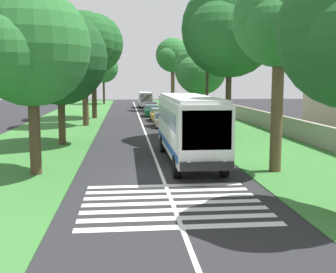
% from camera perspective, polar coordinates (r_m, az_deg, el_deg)
% --- Properties ---
extents(ground, '(160.00, 160.00, 0.00)m').
position_cam_1_polar(ground, '(21.16, -0.84, -5.13)').
color(ground, '#262628').
extents(grass_verge_left, '(120.00, 8.00, 0.04)m').
position_cam_1_polar(grass_verge_left, '(36.45, -15.85, -0.02)').
color(grass_verge_left, '#387533').
rests_on(grass_verge_left, ground).
extents(grass_verge_right, '(120.00, 8.00, 0.04)m').
position_cam_1_polar(grass_verge_right, '(37.22, 9.84, 0.31)').
color(grass_verge_right, '#387533').
rests_on(grass_verge_right, ground).
extents(centre_line, '(110.00, 0.16, 0.01)m').
position_cam_1_polar(centre_line, '(35.91, -2.87, 0.12)').
color(centre_line, silver).
rests_on(centre_line, ground).
extents(coach_bus, '(11.16, 2.62, 3.73)m').
position_cam_1_polar(coach_bus, '(24.28, 2.72, 1.63)').
color(coach_bus, white).
rests_on(coach_bus, ground).
extents(zebra_crossing, '(5.85, 6.80, 0.01)m').
position_cam_1_polar(zebra_crossing, '(16.53, 0.58, -8.77)').
color(zebra_crossing, silver).
rests_on(zebra_crossing, ground).
extents(trailing_car_0, '(4.30, 1.78, 1.43)m').
position_cam_1_polar(trailing_car_0, '(42.47, -0.63, 2.18)').
color(trailing_car_0, '#B7A893').
rests_on(trailing_car_0, ground).
extents(trailing_car_1, '(4.30, 1.78, 1.43)m').
position_cam_1_polar(trailing_car_1, '(48.80, -1.24, 2.88)').
color(trailing_car_1, gold).
rests_on(trailing_car_1, ground).
extents(trailing_car_2, '(4.30, 1.78, 1.43)m').
position_cam_1_polar(trailing_car_2, '(54.90, -2.21, 3.40)').
color(trailing_car_2, '#145933').
rests_on(trailing_car_2, ground).
extents(trailing_car_3, '(4.30, 1.78, 1.43)m').
position_cam_1_polar(trailing_car_3, '(62.65, -2.24, 3.92)').
color(trailing_car_3, '#B21E1E').
rests_on(trailing_car_3, ground).
extents(trailing_minibus_0, '(6.00, 2.14, 2.53)m').
position_cam_1_polar(trailing_minibus_0, '(71.65, -3.03, 5.07)').
color(trailing_minibus_0, silver).
rests_on(trailing_minibus_0, ground).
extents(roadside_tree_left_0, '(7.40, 5.98, 11.28)m').
position_cam_1_polar(roadside_tree_left_0, '(44.09, -11.31, 12.00)').
color(roadside_tree_left_0, '#4C3826').
rests_on(roadside_tree_left_0, grass_verge_left).
extents(roadside_tree_left_1, '(8.06, 6.63, 9.43)m').
position_cam_1_polar(roadside_tree_left_1, '(31.56, -14.37, 9.71)').
color(roadside_tree_left_1, '#4C3826').
rests_on(roadside_tree_left_1, grass_verge_left).
extents(roadside_tree_left_2, '(8.67, 7.14, 12.32)m').
position_cam_1_polar(roadside_tree_left_2, '(52.42, -10.15, 11.77)').
color(roadside_tree_left_2, '#3D2D1E').
rests_on(roadside_tree_left_2, grass_verge_left).
extents(roadside_tree_left_3, '(6.63, 5.51, 9.50)m').
position_cam_1_polar(roadside_tree_left_3, '(82.34, -8.59, 8.85)').
color(roadside_tree_left_3, '#3D2D1E').
rests_on(roadside_tree_left_3, grass_verge_left).
extents(roadside_tree_left_4, '(6.59, 5.63, 8.93)m').
position_cam_1_polar(roadside_tree_left_4, '(21.72, -18.10, 10.77)').
color(roadside_tree_left_4, '#4C3826').
rests_on(roadside_tree_left_4, grass_verge_left).
extents(roadside_tree_right_0, '(5.92, 5.07, 10.70)m').
position_cam_1_polar(roadside_tree_right_0, '(64.99, 0.53, 10.55)').
color(roadside_tree_right_0, brown).
rests_on(roadside_tree_right_0, grass_verge_right).
extents(roadside_tree_right_1, '(8.88, 7.44, 12.17)m').
position_cam_1_polar(roadside_tree_right_1, '(34.31, 7.78, 13.58)').
color(roadside_tree_right_1, '#3D2D1E').
rests_on(roadside_tree_right_1, grass_verge_right).
extents(roadside_tree_right_2, '(5.12, 4.57, 9.76)m').
position_cam_1_polar(roadside_tree_right_2, '(22.29, 14.28, 14.29)').
color(roadside_tree_right_2, brown).
rests_on(roadside_tree_right_2, grass_verge_right).
extents(roadside_tree_right_3, '(6.30, 5.24, 8.28)m').
position_cam_1_polar(roadside_tree_right_3, '(43.78, 4.13, 8.72)').
color(roadside_tree_right_3, '#3D2D1E').
rests_on(roadside_tree_right_3, grass_verge_right).
extents(utility_pole, '(0.24, 1.40, 7.31)m').
position_cam_1_polar(utility_pole, '(35.91, 5.17, 6.23)').
color(utility_pole, '#473828').
rests_on(utility_pole, grass_verge_right).
extents(roadside_wall, '(70.00, 0.40, 1.54)m').
position_cam_1_polar(roadside_wall, '(42.88, 12.47, 2.25)').
color(roadside_wall, gray).
rests_on(roadside_wall, grass_verge_right).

